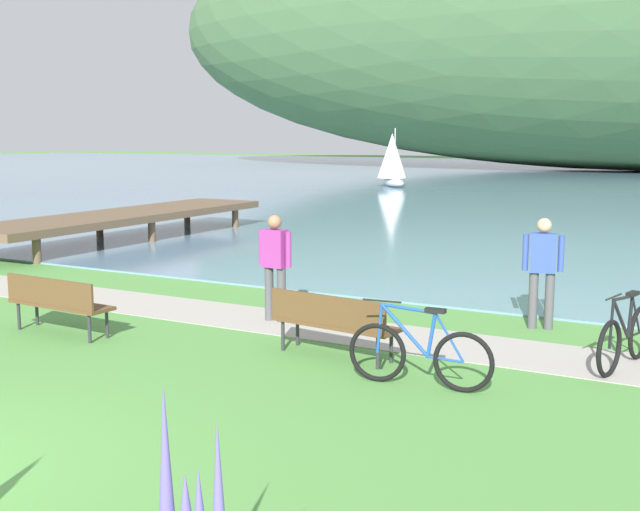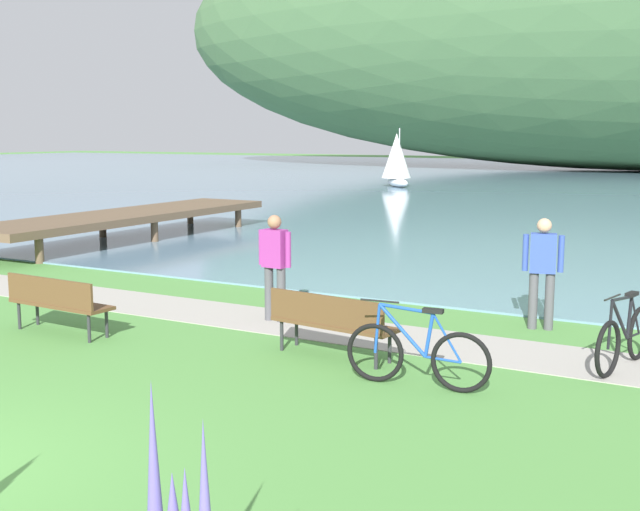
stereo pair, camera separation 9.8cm
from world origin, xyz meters
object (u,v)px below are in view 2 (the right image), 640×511
Objects in this scene: bicycle_beside_path at (624,338)px; sailboat_toward_hillside at (397,159)px; bicycle_leaning_near_bench at (417,354)px; person_on_the_grass at (275,261)px; park_bench_near_camera at (57,300)px; person_at_shoreline at (543,266)px; park_bench_further_along at (331,320)px.

sailboat_toward_hillside is at bearing 118.36° from bicycle_beside_path.
person_on_the_grass is (-3.24, 2.00, 0.58)m from bicycle_leaning_near_bench.
sailboat_toward_hillside reaches higher than park_bench_near_camera.
bicycle_leaning_near_bench is (5.63, 0.27, -0.12)m from park_bench_near_camera.
bicycle_beside_path is at bearing 44.46° from bicycle_leaning_near_bench.
bicycle_beside_path is 5.29m from person_on_the_grass.
park_bench_near_camera is 1.06× the size of person_at_shoreline.
bicycle_leaning_near_bench is at bearing -99.38° from person_at_shoreline.
sailboat_toward_hillside reaches higher than park_bench_further_along.
person_on_the_grass is at bearing 141.40° from park_bench_further_along.
park_bench_near_camera is at bearing -74.81° from sailboat_toward_hillside.
sailboat_toward_hillside is (-16.62, 30.79, 1.17)m from bicycle_beside_path.
bicycle_leaning_near_bench is 1.03× the size of person_on_the_grass.
sailboat_toward_hillside is at bearing 105.19° from park_bench_near_camera.
person_at_shoreline is 0.53× the size of sailboat_toward_hillside.
bicycle_leaning_near_bench is at bearing -135.54° from bicycle_beside_path.
person_on_the_grass is 32.80m from sailboat_toward_hillside.
bicycle_leaning_near_bench is at bearing -22.03° from park_bench_further_along.
sailboat_toward_hillside is at bearing 112.20° from park_bench_further_along.
person_at_shoreline is (2.06, 2.96, 0.46)m from park_bench_further_along.
bicycle_beside_path is 1.02× the size of person_at_shoreline.
bicycle_beside_path is at bearing 16.41° from park_bench_near_camera.
park_bench_near_camera is 1.04× the size of bicycle_beside_path.
park_bench_near_camera is 1.03× the size of bicycle_leaning_near_bench.
bicycle_beside_path is 0.54× the size of sailboat_toward_hillside.
person_at_shoreline is at bearing 31.61° from park_bench_near_camera.
person_on_the_grass is at bearing -69.72° from sailboat_toward_hillside.
sailboat_toward_hillside is at bearing 117.47° from person_at_shoreline.
sailboat_toward_hillside is (-15.19, 29.21, 0.59)m from person_at_shoreline.
sailboat_toward_hillside is at bearing 114.02° from bicycle_leaning_near_bench.
person_on_the_grass is 0.53× the size of sailboat_toward_hillside.
bicycle_beside_path is at bearing 21.64° from park_bench_further_along.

